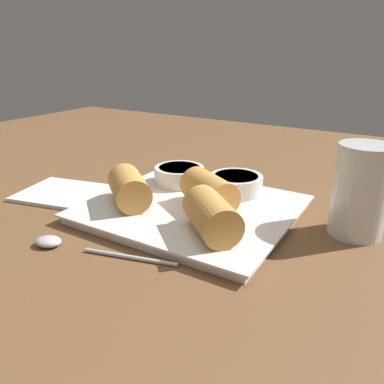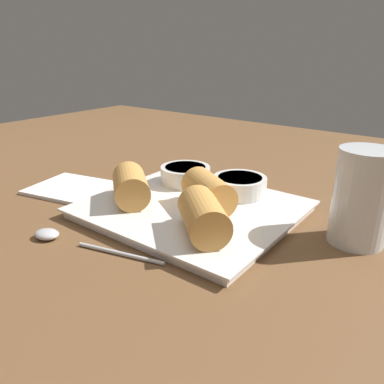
{
  "view_description": "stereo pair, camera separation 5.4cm",
  "coord_description": "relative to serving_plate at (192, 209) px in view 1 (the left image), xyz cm",
  "views": [
    {
      "loc": [
        29.65,
        -45.15,
        25.2
      ],
      "look_at": [
        3.24,
        -1.58,
        5.52
      ],
      "focal_mm": 35.0,
      "sensor_mm": 36.0,
      "label": 1
    },
    {
      "loc": [
        34.1,
        -42.12,
        25.2
      ],
      "look_at": [
        3.24,
        -1.58,
        5.52
      ],
      "focal_mm": 35.0,
      "sensor_mm": 36.0,
      "label": 2
    }
  ],
  "objects": [
    {
      "name": "table_surface",
      "position": [
        -3.24,
        1.58,
        -1.76
      ],
      "size": [
        180.0,
        140.0,
        2.0
      ],
      "color": "brown",
      "rests_on": "ground"
    },
    {
      "name": "serving_plate",
      "position": [
        0.0,
        0.0,
        0.0
      ],
      "size": [
        29.21,
        25.97,
        1.5
      ],
      "color": "white",
      "rests_on": "table_surface"
    },
    {
      "name": "roll_front_left",
      "position": [
        2.2,
        0.64,
        3.26
      ],
      "size": [
        10.12,
        8.89,
        5.04
      ],
      "color": "#D19347",
      "rests_on": "serving_plate"
    },
    {
      "name": "roll_front_right",
      "position": [
        -8.46,
        -4.19,
        3.26
      ],
      "size": [
        9.98,
        9.48,
        5.04
      ],
      "color": "#D19347",
      "rests_on": "serving_plate"
    },
    {
      "name": "roll_back_left",
      "position": [
        6.51,
        -6.41,
        3.26
      ],
      "size": [
        9.89,
        9.63,
        5.04
      ],
      "color": "#D19347",
      "rests_on": "serving_plate"
    },
    {
      "name": "dipping_bowl_near",
      "position": [
        3.37,
        7.95,
        2.31
      ],
      "size": [
        8.43,
        8.43,
        2.88
      ],
      "color": "silver",
      "rests_on": "serving_plate"
    },
    {
      "name": "dipping_bowl_far",
      "position": [
        -6.79,
        7.04,
        2.31
      ],
      "size": [
        8.43,
        8.43,
        2.88
      ],
      "color": "silver",
      "rests_on": "serving_plate"
    },
    {
      "name": "spoon",
      "position": [
        -7.99,
        -16.87,
        -0.25
      ],
      "size": [
        18.57,
        6.21,
        1.17
      ],
      "color": "silver",
      "rests_on": "table_surface"
    },
    {
      "name": "napkin",
      "position": [
        -22.95,
        -4.62,
        -0.46
      ],
      "size": [
        15.28,
        13.79,
        0.6
      ],
      "color": "white",
      "rests_on": "table_surface"
    },
    {
      "name": "drinking_glass",
      "position": [
        21.7,
        5.87,
        5.32
      ],
      "size": [
        6.9,
        6.9,
        12.16
      ],
      "color": "silver",
      "rests_on": "table_surface"
    }
  ]
}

